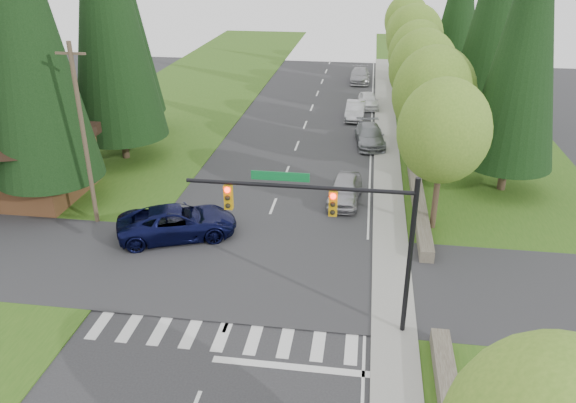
% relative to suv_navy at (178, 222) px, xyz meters
% --- Properties ---
extents(ground, '(120.00, 120.00, 0.00)m').
position_rel_suv_navy_xyz_m(ground, '(4.39, -11.00, -0.87)').
color(ground, '#28282B').
rests_on(ground, ground).
extents(grass_east, '(14.00, 110.00, 0.06)m').
position_rel_suv_navy_xyz_m(grass_east, '(17.39, 9.00, -0.84)').
color(grass_east, '#2F5516').
rests_on(grass_east, ground).
extents(grass_west, '(14.00, 110.00, 0.06)m').
position_rel_suv_navy_xyz_m(grass_west, '(-8.61, 9.00, -0.84)').
color(grass_west, '#2F5516').
rests_on(grass_west, ground).
extents(cross_street, '(120.00, 8.00, 0.10)m').
position_rel_suv_navy_xyz_m(cross_street, '(4.39, -3.00, -0.87)').
color(cross_street, '#28282B').
rests_on(cross_street, ground).
extents(sidewalk_east, '(1.80, 80.00, 0.13)m').
position_rel_suv_navy_xyz_m(sidewalk_east, '(11.29, 11.00, -0.80)').
color(sidewalk_east, gray).
rests_on(sidewalk_east, ground).
extents(curb_east, '(0.20, 80.00, 0.13)m').
position_rel_suv_navy_xyz_m(curb_east, '(10.44, 11.00, -0.80)').
color(curb_east, gray).
rests_on(curb_east, ground).
extents(stone_wall_north, '(0.70, 40.00, 0.70)m').
position_rel_suv_navy_xyz_m(stone_wall_north, '(12.99, 19.00, -0.52)').
color(stone_wall_north, '#4C4438').
rests_on(stone_wall_north, ground).
extents(traffic_signal, '(8.70, 0.37, 6.80)m').
position_rel_suv_navy_xyz_m(traffic_signal, '(8.76, -6.50, 4.12)').
color(traffic_signal, black).
rests_on(traffic_signal, ground).
extents(brown_building, '(8.40, 8.40, 5.40)m').
position_rel_suv_navy_xyz_m(brown_building, '(-10.61, 4.00, 2.27)').
color(brown_building, '#4C2D19').
rests_on(brown_building, ground).
extents(utility_pole, '(1.60, 0.24, 10.00)m').
position_rel_suv_navy_xyz_m(utility_pole, '(-5.11, 1.00, 4.27)').
color(utility_pole, '#473828').
rests_on(utility_pole, ground).
extents(decid_tree_0, '(4.80, 4.80, 8.37)m').
position_rel_suv_navy_xyz_m(decid_tree_0, '(13.59, 3.00, 4.73)').
color(decid_tree_0, '#38281C').
rests_on(decid_tree_0, ground).
extents(decid_tree_1, '(5.20, 5.20, 8.80)m').
position_rel_suv_navy_xyz_m(decid_tree_1, '(13.69, 10.00, 4.93)').
color(decid_tree_1, '#38281C').
rests_on(decid_tree_1, ground).
extents(decid_tree_2, '(5.00, 5.00, 8.82)m').
position_rel_suv_navy_xyz_m(decid_tree_2, '(13.49, 17.00, 5.06)').
color(decid_tree_2, '#38281C').
rests_on(decid_tree_2, ground).
extents(decid_tree_3, '(5.00, 5.00, 8.55)m').
position_rel_suv_navy_xyz_m(decid_tree_3, '(13.59, 24.00, 4.80)').
color(decid_tree_3, '#38281C').
rests_on(decid_tree_3, ground).
extents(decid_tree_4, '(5.40, 5.40, 9.18)m').
position_rel_suv_navy_xyz_m(decid_tree_4, '(13.69, 31.00, 5.19)').
color(decid_tree_4, '#38281C').
rests_on(decid_tree_4, ground).
extents(decid_tree_5, '(4.80, 4.80, 8.30)m').
position_rel_suv_navy_xyz_m(decid_tree_5, '(13.49, 38.00, 4.66)').
color(decid_tree_5, '#38281C').
rests_on(decid_tree_5, ground).
extents(decid_tree_6, '(5.20, 5.20, 8.86)m').
position_rel_suv_navy_xyz_m(decid_tree_6, '(13.59, 45.00, 5.00)').
color(decid_tree_6, '#38281C').
rests_on(decid_tree_6, ground).
extents(conifer_w_a, '(6.12, 6.12, 19.80)m').
position_rel_suv_navy_xyz_m(conifer_w_a, '(-8.61, 3.00, 9.93)').
color(conifer_w_a, '#38281C').
rests_on(conifer_w_a, ground).
extents(conifer_w_b, '(5.44, 5.44, 17.80)m').
position_rel_suv_navy_xyz_m(conifer_w_b, '(-11.61, 7.00, 8.92)').
color(conifer_w_b, '#38281C').
rests_on(conifer_w_b, ground).
extents(conifer_w_e, '(5.78, 5.78, 18.80)m').
position_rel_suv_navy_xyz_m(conifer_w_e, '(-9.61, 17.00, 9.42)').
color(conifer_w_e, '#38281C').
rests_on(conifer_w_e, ground).
extents(conifer_e_a, '(5.44, 5.44, 17.80)m').
position_rel_suv_navy_xyz_m(conifer_e_a, '(18.39, 9.00, 8.92)').
color(conifer_e_a, '#38281C').
rests_on(conifer_e_a, ground).
extents(suv_navy, '(6.86, 4.96, 1.73)m').
position_rel_suv_navy_xyz_m(suv_navy, '(0.00, 0.00, 0.00)').
color(suv_navy, black).
rests_on(suv_navy, ground).
extents(parked_car_a, '(2.21, 4.73, 1.57)m').
position_rel_suv_navy_xyz_m(parked_car_a, '(8.59, 5.77, -0.08)').
color(parked_car_a, '#A2A1A6').
rests_on(parked_car_a, ground).
extents(parked_car_b, '(2.66, 5.36, 1.50)m').
position_rel_suv_navy_xyz_m(parked_car_b, '(9.96, 16.54, -0.12)').
color(parked_car_b, gray).
rests_on(parked_car_b, ground).
extents(parked_car_c, '(1.74, 4.66, 1.52)m').
position_rel_suv_navy_xyz_m(parked_car_c, '(8.59, 23.50, -0.11)').
color(parked_car_c, '#A3A3A8').
rests_on(parked_car_c, ground).
extents(parked_car_d, '(2.18, 4.36, 1.43)m').
position_rel_suv_navy_xyz_m(parked_car_d, '(9.68, 27.30, -0.15)').
color(parked_car_d, white).
rests_on(parked_car_d, ground).
extents(parked_car_e, '(2.16, 5.20, 1.50)m').
position_rel_suv_navy_xyz_m(parked_car_e, '(8.59, 37.79, -0.12)').
color(parked_car_e, '#98999D').
rests_on(parked_car_e, ground).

